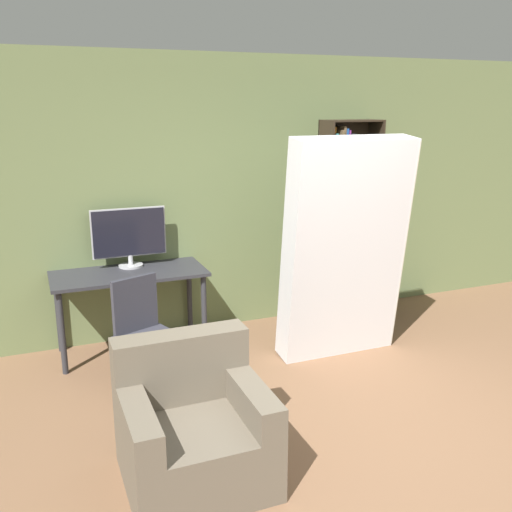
% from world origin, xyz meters
% --- Properties ---
extents(ground_plane, '(16.00, 16.00, 0.00)m').
position_xyz_m(ground_plane, '(0.00, 0.00, 0.00)').
color(ground_plane, brown).
extents(wall_back, '(8.00, 0.06, 2.70)m').
position_xyz_m(wall_back, '(0.00, 2.69, 1.35)').
color(wall_back, '#6B7A4C').
rests_on(wall_back, ground).
extents(desk, '(1.36, 0.62, 0.77)m').
position_xyz_m(desk, '(-1.25, 2.35, 0.66)').
color(desk, '#2D2D33').
rests_on(desk, ground).
extents(monitor, '(0.68, 0.22, 0.55)m').
position_xyz_m(monitor, '(-1.20, 2.53, 1.07)').
color(monitor, '#B7B7BC').
rests_on(monitor, desk).
extents(office_chair, '(0.57, 0.57, 0.91)m').
position_xyz_m(office_chair, '(-1.26, 1.59, 0.36)').
color(office_chair, '#4C4C51').
rests_on(office_chair, ground).
extents(bookshelf, '(0.60, 0.31, 2.07)m').
position_xyz_m(bookshelf, '(1.04, 2.53, 1.03)').
color(bookshelf, '#2D2319').
rests_on(bookshelf, ground).
extents(mattress_near, '(1.10, 0.49, 1.98)m').
position_xyz_m(mattress_near, '(0.51, 1.57, 0.99)').
color(mattress_near, silver).
rests_on(mattress_near, ground).
extents(armchair, '(0.85, 0.80, 0.85)m').
position_xyz_m(armchair, '(-1.23, 0.37, 0.32)').
color(armchair, '#665B4C').
rests_on(armchair, ground).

